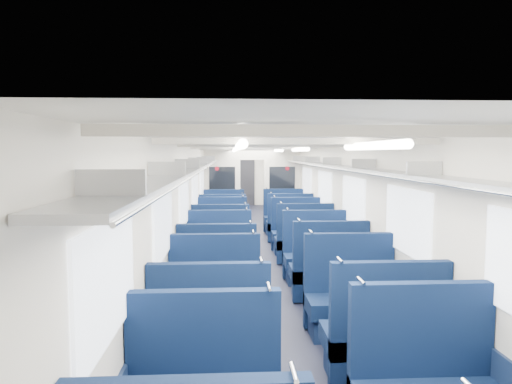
% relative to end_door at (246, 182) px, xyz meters
% --- Properties ---
extents(floor, '(2.80, 18.00, 0.01)m').
position_rel_end_door_xyz_m(floor, '(0.00, -8.94, -1.00)').
color(floor, black).
rests_on(floor, ground).
extents(ceiling, '(2.80, 18.00, 0.01)m').
position_rel_end_door_xyz_m(ceiling, '(0.00, -8.94, 1.35)').
color(ceiling, white).
rests_on(ceiling, wall_left).
extents(wall_left, '(0.02, 18.00, 2.35)m').
position_rel_end_door_xyz_m(wall_left, '(-1.40, -8.94, 0.18)').
color(wall_left, silver).
rests_on(wall_left, floor).
extents(dado_left, '(0.03, 17.90, 0.70)m').
position_rel_end_door_xyz_m(dado_left, '(-1.39, -8.94, -0.65)').
color(dado_left, '#111F3B').
rests_on(dado_left, floor).
extents(wall_right, '(0.02, 18.00, 2.35)m').
position_rel_end_door_xyz_m(wall_right, '(1.40, -8.94, 0.18)').
color(wall_right, silver).
rests_on(wall_right, floor).
extents(dado_right, '(0.03, 17.90, 0.70)m').
position_rel_end_door_xyz_m(dado_right, '(1.39, -8.94, -0.65)').
color(dado_right, '#111F3B').
rests_on(dado_right, floor).
extents(wall_far, '(2.80, 0.02, 2.35)m').
position_rel_end_door_xyz_m(wall_far, '(0.00, 0.06, 0.18)').
color(wall_far, silver).
rests_on(wall_far, floor).
extents(luggage_rack_left, '(0.36, 17.40, 0.18)m').
position_rel_end_door_xyz_m(luggage_rack_left, '(-1.21, -8.94, 0.97)').
color(luggage_rack_left, '#B2B5BA').
rests_on(luggage_rack_left, wall_left).
extents(luggage_rack_right, '(0.36, 17.40, 0.18)m').
position_rel_end_door_xyz_m(luggage_rack_right, '(1.21, -8.94, 0.97)').
color(luggage_rack_right, '#B2B5BA').
rests_on(luggage_rack_right, wall_right).
extents(windows, '(2.78, 15.60, 0.75)m').
position_rel_end_door_xyz_m(windows, '(0.00, -9.40, 0.42)').
color(windows, white).
rests_on(windows, wall_left).
extents(ceiling_fittings, '(2.70, 16.06, 0.11)m').
position_rel_end_door_xyz_m(ceiling_fittings, '(0.00, -9.20, 1.29)').
color(ceiling_fittings, silver).
rests_on(ceiling_fittings, ceiling).
extents(end_door, '(0.75, 0.06, 2.00)m').
position_rel_end_door_xyz_m(end_door, '(0.00, 0.00, 0.00)').
color(end_door, black).
rests_on(end_door, floor).
extents(bulkhead, '(2.80, 0.10, 2.35)m').
position_rel_end_door_xyz_m(bulkhead, '(-0.00, -5.87, 0.23)').
color(bulkhead, silver).
rests_on(bulkhead, floor).
extents(seat_4, '(1.12, 0.62, 1.24)m').
position_rel_end_door_xyz_m(seat_4, '(-0.83, -15.00, -0.62)').
color(seat_4, '#0E2147').
rests_on(seat_4, floor).
extents(seat_5, '(1.12, 0.62, 1.24)m').
position_rel_end_door_xyz_m(seat_5, '(0.83, -15.04, -0.62)').
color(seat_5, '#0E2147').
rests_on(seat_5, floor).
extents(seat_6, '(1.12, 0.62, 1.24)m').
position_rel_end_door_xyz_m(seat_6, '(-0.83, -13.82, -0.62)').
color(seat_6, '#0E2147').
rests_on(seat_6, floor).
extents(seat_7, '(1.12, 0.62, 1.24)m').
position_rel_end_door_xyz_m(seat_7, '(0.83, -13.86, -0.62)').
color(seat_7, '#0E2147').
rests_on(seat_7, floor).
extents(seat_8, '(1.12, 0.62, 1.24)m').
position_rel_end_door_xyz_m(seat_8, '(-0.83, -12.71, -0.62)').
color(seat_8, '#0E2147').
rests_on(seat_8, floor).
extents(seat_9, '(1.12, 0.62, 1.24)m').
position_rel_end_door_xyz_m(seat_9, '(0.83, -12.55, -0.62)').
color(seat_9, '#0E2147').
rests_on(seat_9, floor).
extents(seat_10, '(1.12, 0.62, 1.24)m').
position_rel_end_door_xyz_m(seat_10, '(-0.83, -11.47, -0.62)').
color(seat_10, '#0E2147').
rests_on(seat_10, floor).
extents(seat_11, '(1.12, 0.62, 1.24)m').
position_rel_end_door_xyz_m(seat_11, '(0.83, -11.57, -0.62)').
color(seat_11, '#0E2147').
rests_on(seat_11, floor).
extents(seat_12, '(1.12, 0.62, 1.24)m').
position_rel_end_door_xyz_m(seat_12, '(-0.83, -10.29, -0.62)').
color(seat_12, '#0E2147').
rests_on(seat_12, floor).
extents(seat_13, '(1.12, 0.62, 1.24)m').
position_rel_end_door_xyz_m(seat_13, '(0.83, -10.22, -0.62)').
color(seat_13, '#0E2147').
rests_on(seat_13, floor).
extents(seat_14, '(1.12, 0.62, 1.24)m').
position_rel_end_door_xyz_m(seat_14, '(-0.83, -9.09, -0.62)').
color(seat_14, '#0E2147').
rests_on(seat_14, floor).
extents(seat_15, '(1.12, 0.62, 1.24)m').
position_rel_end_door_xyz_m(seat_15, '(0.83, -9.26, -0.62)').
color(seat_15, '#0E2147').
rests_on(seat_15, floor).
extents(seat_16, '(1.12, 0.62, 1.24)m').
position_rel_end_door_xyz_m(seat_16, '(-0.83, -8.12, -0.62)').
color(seat_16, '#0E2147').
rests_on(seat_16, floor).
extents(seat_17, '(1.12, 0.62, 1.24)m').
position_rel_end_door_xyz_m(seat_17, '(0.83, -7.99, -0.62)').
color(seat_17, '#0E2147').
rests_on(seat_17, floor).
extents(seat_18, '(1.12, 0.62, 1.24)m').
position_rel_end_door_xyz_m(seat_18, '(-0.83, -6.95, -0.62)').
color(seat_18, '#0E2147').
rests_on(seat_18, floor).
extents(seat_19, '(1.12, 0.62, 1.24)m').
position_rel_end_door_xyz_m(seat_19, '(0.83, -6.84, -0.62)').
color(seat_19, '#0E2147').
rests_on(seat_19, floor).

